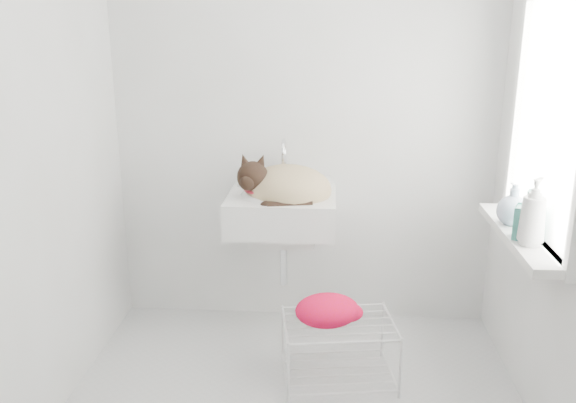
# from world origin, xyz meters

# --- Properties ---
(back_wall) EXTENTS (2.20, 0.02, 2.50)m
(back_wall) POSITION_xyz_m (0.00, 1.00, 1.25)
(back_wall) COLOR white
(back_wall) RESTS_ON ground
(right_wall) EXTENTS (0.02, 2.00, 2.50)m
(right_wall) POSITION_xyz_m (1.10, 0.00, 1.25)
(right_wall) COLOR white
(right_wall) RESTS_ON ground
(left_wall) EXTENTS (0.02, 2.00, 2.50)m
(left_wall) POSITION_xyz_m (-1.10, 0.00, 1.25)
(left_wall) COLOR white
(left_wall) RESTS_ON ground
(window_glass) EXTENTS (0.01, 0.80, 1.00)m
(window_glass) POSITION_xyz_m (1.09, 0.20, 1.35)
(window_glass) COLOR white
(window_glass) RESTS_ON right_wall
(window_frame) EXTENTS (0.04, 0.90, 1.10)m
(window_frame) POSITION_xyz_m (1.07, 0.20, 1.35)
(window_frame) COLOR white
(window_frame) RESTS_ON right_wall
(windowsill) EXTENTS (0.16, 0.88, 0.04)m
(windowsill) POSITION_xyz_m (1.01, 0.20, 0.83)
(windowsill) COLOR white
(windowsill) RESTS_ON right_wall
(sink) EXTENTS (0.59, 0.51, 0.23)m
(sink) POSITION_xyz_m (-0.11, 0.74, 0.85)
(sink) COLOR white
(sink) RESTS_ON back_wall
(faucet) EXTENTS (0.21, 0.15, 0.21)m
(faucet) POSITION_xyz_m (-0.11, 0.92, 0.99)
(faucet) COLOR silver
(faucet) RESTS_ON sink
(cat) EXTENTS (0.51, 0.42, 0.31)m
(cat) POSITION_xyz_m (-0.10, 0.72, 0.89)
(cat) COLOR tan
(cat) RESTS_ON sink
(wire_rack) EXTENTS (0.59, 0.45, 0.32)m
(wire_rack) POSITION_xyz_m (0.21, 0.29, 0.15)
(wire_rack) COLOR silver
(wire_rack) RESTS_ON floor
(towel) EXTENTS (0.38, 0.31, 0.13)m
(towel) POSITION_xyz_m (0.15, 0.27, 0.35)
(towel) COLOR red
(towel) RESTS_ON wire_rack
(bottle_a) EXTENTS (0.13, 0.13, 0.25)m
(bottle_a) POSITION_xyz_m (1.00, 0.04, 0.85)
(bottle_a) COLOR silver
(bottle_a) RESTS_ON windowsill
(bottle_b) EXTENTS (0.13, 0.13, 0.22)m
(bottle_b) POSITION_xyz_m (1.00, 0.10, 0.85)
(bottle_b) COLOR teal
(bottle_b) RESTS_ON windowsill
(bottle_c) EXTENTS (0.18, 0.18, 0.19)m
(bottle_c) POSITION_xyz_m (1.00, 0.30, 0.85)
(bottle_c) COLOR #A3B0CB
(bottle_c) RESTS_ON windowsill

